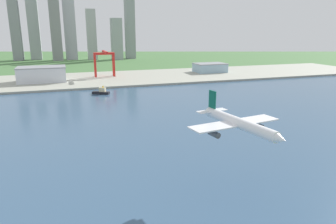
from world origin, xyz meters
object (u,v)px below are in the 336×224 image
at_px(port_crane_red, 104,58).
at_px(warehouse_main, 42,74).
at_px(tugboat_small, 101,92).
at_px(warehouse_annex, 210,68).
at_px(airplane_landing, 239,124).

relative_size(port_crane_red, warehouse_main, 0.72).
height_order(port_crane_red, warehouse_main, port_crane_red).
xyz_separation_m(tugboat_small, warehouse_main, (-62.06, 93.86, 9.35)).
bearing_deg(warehouse_annex, warehouse_main, -176.07).
distance_m(airplane_landing, port_crane_red, 343.88).
height_order(port_crane_red, warehouse_annex, port_crane_red).
distance_m(airplane_landing, warehouse_annex, 377.10).
height_order(tugboat_small, warehouse_annex, warehouse_annex).
xyz_separation_m(airplane_landing, warehouse_annex, (156.69, 342.32, -21.73)).
relative_size(airplane_landing, port_crane_red, 1.05).
distance_m(port_crane_red, warehouse_annex, 163.12).
relative_size(airplane_landing, tugboat_small, 2.37).
xyz_separation_m(tugboat_small, port_crane_red, (19.36, 112.08, 26.34)).
bearing_deg(tugboat_small, airplane_landing, -83.94).
height_order(airplane_landing, warehouse_main, airplane_landing).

